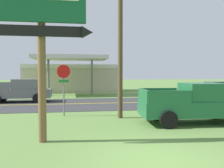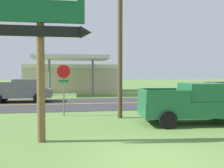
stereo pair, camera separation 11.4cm
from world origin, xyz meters
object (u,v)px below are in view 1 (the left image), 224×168
Objects in this scene: utility_pole at (120,20)px; pickup_green_parked_on_lawn at (195,104)px; stop_sign at (64,81)px; car_black_mid_lane at (219,90)px; gas_station at (71,77)px; motel_sign at (43,10)px; pickup_grey_on_road at (20,91)px.

utility_pole reaches higher than pickup_green_parked_on_lawn.
car_black_mid_lane is (14.51, 7.35, -1.20)m from stop_sign.
utility_pole is 0.83× the size of gas_station.
motel_sign is 1.59× the size of car_black_mid_lane.
utility_pole is (3.07, -1.09, 3.27)m from stop_sign.
motel_sign is at bearing -162.08° from pickup_green_parked_on_lawn.
utility_pole is 20.55m from gas_station.
pickup_green_parked_on_lawn is at bearing 17.92° from motel_sign.
pickup_grey_on_road is 1.24× the size of car_black_mid_lane.
stop_sign reaches higher than pickup_grey_on_road.
motel_sign is 1.28× the size of pickup_grey_on_road.
stop_sign is at bearing -62.03° from pickup_grey_on_road.
motel_sign is 0.67× the size of utility_pole.
utility_pole is at bearing -50.47° from pickup_grey_on_road.
pickup_grey_on_road reaches higher than car_black_mid_lane.
stop_sign is 0.70× the size of car_black_mid_lane.
utility_pole is 11.78m from pickup_grey_on_road.
pickup_green_parked_on_lawn is 13.21m from car_black_mid_lane.
gas_station is (0.70, 24.28, -2.67)m from motel_sign.
utility_pole is at bearing 49.90° from motel_sign.
motel_sign reaches higher than pickup_grey_on_road.
stop_sign is 16.31m from car_black_mid_lane.
pickup_green_parked_on_lawn is (6.88, 2.23, -3.65)m from motel_sign.
gas_station is 12.37m from pickup_grey_on_road.
car_black_mid_lane is (11.44, 8.45, -4.47)m from utility_pole.
utility_pole is 1.90× the size of pickup_grey_on_road.
stop_sign is 7.18m from pickup_green_parked_on_lawn.
pickup_green_parked_on_lawn and pickup_grey_on_road have the same top height.
pickup_green_parked_on_lawn is 14.66m from pickup_grey_on_road.
gas_station is at bearing 89.34° from stop_sign.
gas_station is 2.26× the size of pickup_green_parked_on_lawn.
utility_pole is at bearing -81.93° from gas_station.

